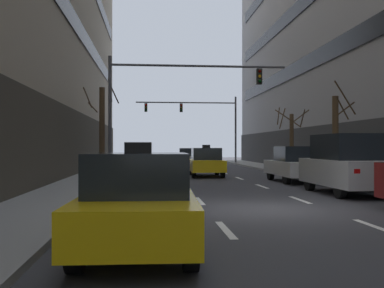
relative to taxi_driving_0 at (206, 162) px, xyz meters
The scene contains 28 objects.
ground_plane 13.80m from the taxi_driving_0, 90.09° to the right, with size 120.00×120.00×0.00m, color #38383D.
sidewalk_left 15.13m from the taxi_driving_0, 114.35° to the right, with size 2.62×80.00×0.14m, color gray.
lane_stripe_l1_s3 16.87m from the taxi_driving_0, 95.64° to the right, with size 0.16×2.00×0.01m, color silver.
lane_stripe_l1_s4 11.92m from the taxi_driving_0, 98.01° to the right, with size 0.16×2.00×0.01m, color silver.
lane_stripe_l1_s5 7.02m from the taxi_driving_0, 103.74° to the right, with size 0.16×2.00×0.01m, color silver.
lane_stripe_l1_s6 2.56m from the taxi_driving_0, 133.06° to the right, with size 0.16×2.00×0.01m, color silver.
lane_stripe_l1_s7 3.72m from the taxi_driving_0, 117.15° to the left, with size 0.16×2.00×0.01m, color silver.
lane_stripe_l1_s8 8.43m from the taxi_driving_0, 101.38° to the left, with size 0.16×2.00×0.01m, color silver.
lane_stripe_l1_s9 13.36m from the taxi_driving_0, 97.13° to the left, with size 0.16×2.00×0.01m, color silver.
lane_stripe_l1_s10 18.32m from the taxi_driving_0, 95.19° to the left, with size 0.16×2.00×0.01m, color silver.
lane_stripe_l2_s3 16.87m from the taxi_driving_0, 84.51° to the right, with size 0.16×2.00×0.01m, color silver.
lane_stripe_l2_s4 11.91m from the taxi_driving_0, 82.21° to the right, with size 0.16×2.00×0.01m, color silver.
lane_stripe_l2_s5 7.01m from the taxi_driving_0, 76.62° to the right, with size 0.16×2.00×0.01m, color silver.
lane_stripe_l2_s6 2.53m from the taxi_driving_0, 47.73° to the right, with size 0.16×2.00×0.01m, color silver.
lane_stripe_l2_s7 3.70m from the taxi_driving_0, 63.48° to the left, with size 0.16×2.00×0.01m, color silver.
lane_stripe_l2_s8 8.42m from the taxi_driving_0, 78.92° to the left, with size 0.16×2.00×0.01m, color silver.
lane_stripe_l2_s9 13.35m from the taxi_driving_0, 83.06° to the left, with size 0.16×2.00×0.01m, color silver.
lane_stripe_l2_s10 18.32m from the taxi_driving_0, 84.95° to the left, with size 0.16×2.00×0.01m, color silver.
taxi_driving_0 is the anchor object (origin of this frame).
car_driving_1 13.16m from the taxi_driving_0, 89.68° to the left, with size 1.95×4.31×1.59m.
taxi_driving_2 18.85m from the taxi_driving_0, 100.41° to the right, with size 1.93×4.37×1.80m.
car_parked_2 10.92m from the taxi_driving_0, 69.48° to the right, with size 1.96×4.53×2.18m.
car_parked_3 5.94m from the taxi_driving_0, 49.90° to the right, with size 1.96×4.65×1.74m.
traffic_signal_0 4.92m from the taxi_driving_0, 139.66° to the right, with size 9.47×0.35×6.34m.
traffic_signal_1 19.13m from the taxi_driving_0, 84.47° to the left, with size 10.00×0.34×6.57m.
street_tree_0 6.63m from the taxi_driving_0, 24.11° to the left, with size 2.30×2.29×4.22m.
street_tree_1 7.52m from the taxi_driving_0, 36.36° to the right, with size 1.31×1.73×4.75m.
street_tree_2 6.28m from the taxi_driving_0, behind, with size 2.09×1.68×5.45m.
Camera 1 is at (-3.19, -12.33, 1.73)m, focal length 42.52 mm.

